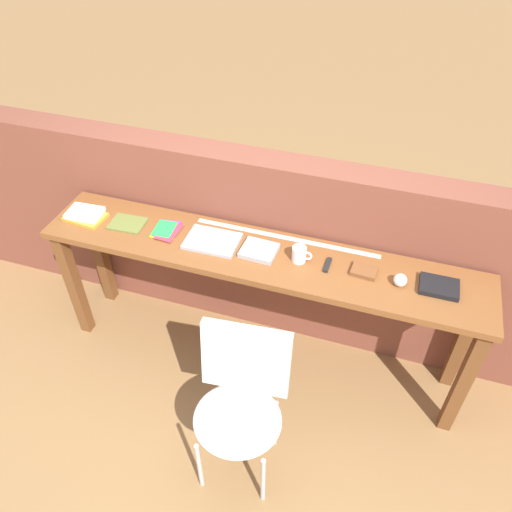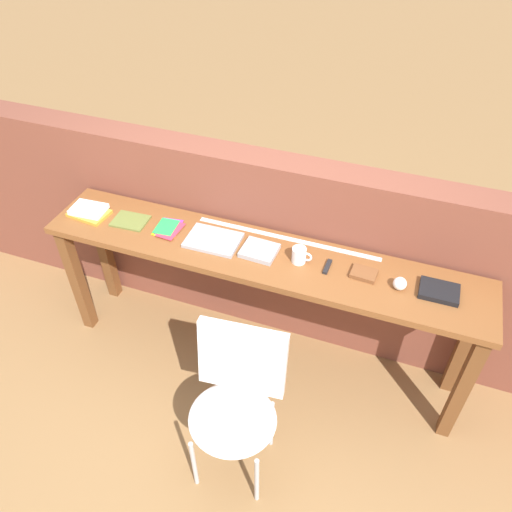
{
  "view_description": "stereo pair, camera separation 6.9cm",
  "coord_description": "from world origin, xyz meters",
  "px_view_note": "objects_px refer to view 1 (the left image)",
  "views": [
    {
      "loc": [
        0.62,
        -1.65,
        2.68
      ],
      "look_at": [
        0.0,
        0.25,
        0.9
      ],
      "focal_mm": 35.0,
      "sensor_mm": 36.0,
      "label": 1
    },
    {
      "loc": [
        0.68,
        -1.63,
        2.68
      ],
      "look_at": [
        0.0,
        0.25,
        0.9
      ],
      "focal_mm": 35.0,
      "sensor_mm": 36.0,
      "label": 2
    }
  ],
  "objects_px": {
    "mug": "(300,254)",
    "multitool_folded": "(328,265)",
    "pamphlet_pile_colourful": "(166,230)",
    "magazine_cycling": "(128,224)",
    "leather_journal_brown": "(364,271)",
    "chair_white_moulded": "(240,399)",
    "book_stack_leftmost": "(85,215)",
    "sports_ball_small": "(400,280)",
    "book_open_centre": "(212,241)",
    "book_repair_rightmost": "(439,287)"
  },
  "relations": [
    {
      "from": "chair_white_moulded",
      "to": "pamphlet_pile_colourful",
      "type": "height_order",
      "value": "pamphlet_pile_colourful"
    },
    {
      "from": "multitool_folded",
      "to": "leather_journal_brown",
      "type": "xyz_separation_m",
      "value": [
        0.19,
        0.01,
        0.0
      ]
    },
    {
      "from": "book_stack_leftmost",
      "to": "magazine_cycling",
      "type": "bearing_deg",
      "value": 4.22
    },
    {
      "from": "magazine_cycling",
      "to": "book_repair_rightmost",
      "type": "relative_size",
      "value": 1.04
    },
    {
      "from": "magazine_cycling",
      "to": "multitool_folded",
      "type": "bearing_deg",
      "value": -2.85
    },
    {
      "from": "mug",
      "to": "book_open_centre",
      "type": "bearing_deg",
      "value": -179.64
    },
    {
      "from": "sports_ball_small",
      "to": "book_repair_rightmost",
      "type": "height_order",
      "value": "sports_ball_small"
    },
    {
      "from": "mug",
      "to": "sports_ball_small",
      "type": "bearing_deg",
      "value": -2.47
    },
    {
      "from": "magazine_cycling",
      "to": "leather_journal_brown",
      "type": "height_order",
      "value": "leather_journal_brown"
    },
    {
      "from": "book_stack_leftmost",
      "to": "sports_ball_small",
      "type": "height_order",
      "value": "sports_ball_small"
    },
    {
      "from": "book_stack_leftmost",
      "to": "book_open_centre",
      "type": "distance_m",
      "value": 0.8
    },
    {
      "from": "book_stack_leftmost",
      "to": "pamphlet_pile_colourful",
      "type": "distance_m",
      "value": 0.51
    },
    {
      "from": "pamphlet_pile_colourful",
      "to": "mug",
      "type": "height_order",
      "value": "mug"
    },
    {
      "from": "mug",
      "to": "multitool_folded",
      "type": "relative_size",
      "value": 1.0
    },
    {
      "from": "book_stack_leftmost",
      "to": "magazine_cycling",
      "type": "distance_m",
      "value": 0.27
    },
    {
      "from": "mug",
      "to": "multitool_folded",
      "type": "bearing_deg",
      "value": 1.43
    },
    {
      "from": "mug",
      "to": "leather_journal_brown",
      "type": "bearing_deg",
      "value": 1.98
    },
    {
      "from": "magazine_cycling",
      "to": "multitool_folded",
      "type": "relative_size",
      "value": 1.84
    },
    {
      "from": "book_stack_leftmost",
      "to": "multitool_folded",
      "type": "relative_size",
      "value": 2.21
    },
    {
      "from": "sports_ball_small",
      "to": "book_repair_rightmost",
      "type": "relative_size",
      "value": 0.35
    },
    {
      "from": "chair_white_moulded",
      "to": "book_stack_leftmost",
      "type": "xyz_separation_m",
      "value": [
        -1.2,
        0.66,
        0.38
      ]
    },
    {
      "from": "pamphlet_pile_colourful",
      "to": "book_repair_rightmost",
      "type": "relative_size",
      "value": 1.01
    },
    {
      "from": "chair_white_moulded",
      "to": "sports_ball_small",
      "type": "distance_m",
      "value": 1.0
    },
    {
      "from": "pamphlet_pile_colourful",
      "to": "book_repair_rightmost",
      "type": "xyz_separation_m",
      "value": [
        1.51,
        0.0,
        0.01
      ]
    },
    {
      "from": "multitool_folded",
      "to": "sports_ball_small",
      "type": "relative_size",
      "value": 1.61
    },
    {
      "from": "sports_ball_small",
      "to": "multitool_folded",
      "type": "bearing_deg",
      "value": 175.94
    },
    {
      "from": "book_repair_rightmost",
      "to": "pamphlet_pile_colourful",
      "type": "bearing_deg",
      "value": 179.76
    },
    {
      "from": "mug",
      "to": "leather_journal_brown",
      "type": "relative_size",
      "value": 0.85
    },
    {
      "from": "book_open_centre",
      "to": "mug",
      "type": "bearing_deg",
      "value": -0.61
    },
    {
      "from": "mug",
      "to": "book_repair_rightmost",
      "type": "relative_size",
      "value": 0.57
    },
    {
      "from": "pamphlet_pile_colourful",
      "to": "multitool_folded",
      "type": "distance_m",
      "value": 0.94
    },
    {
      "from": "book_stack_leftmost",
      "to": "magazine_cycling",
      "type": "xyz_separation_m",
      "value": [
        0.27,
        0.02,
        -0.02
      ]
    },
    {
      "from": "pamphlet_pile_colourful",
      "to": "sports_ball_small",
      "type": "xyz_separation_m",
      "value": [
        1.32,
        -0.03,
        0.03
      ]
    },
    {
      "from": "pamphlet_pile_colourful",
      "to": "multitool_folded",
      "type": "height_order",
      "value": "multitool_folded"
    },
    {
      "from": "multitool_folded",
      "to": "leather_journal_brown",
      "type": "height_order",
      "value": "leather_journal_brown"
    },
    {
      "from": "book_open_centre",
      "to": "multitool_folded",
      "type": "relative_size",
      "value": 2.7
    },
    {
      "from": "book_stack_leftmost",
      "to": "magazine_cycling",
      "type": "relative_size",
      "value": 1.21
    },
    {
      "from": "chair_white_moulded",
      "to": "magazine_cycling",
      "type": "distance_m",
      "value": 1.21
    },
    {
      "from": "multitool_folded",
      "to": "pamphlet_pile_colourful",
      "type": "bearing_deg",
      "value": 179.7
    },
    {
      "from": "pamphlet_pile_colourful",
      "to": "sports_ball_small",
      "type": "height_order",
      "value": "sports_ball_small"
    },
    {
      "from": "chair_white_moulded",
      "to": "pamphlet_pile_colourful",
      "type": "relative_size",
      "value": 4.53
    },
    {
      "from": "book_open_centre",
      "to": "sports_ball_small",
      "type": "relative_size",
      "value": 4.35
    },
    {
      "from": "book_open_centre",
      "to": "multitool_folded",
      "type": "xyz_separation_m",
      "value": [
        0.65,
        0.01,
        -0.0
      ]
    },
    {
      "from": "magazine_cycling",
      "to": "book_open_centre",
      "type": "relative_size",
      "value": 0.68
    },
    {
      "from": "multitool_folded",
      "to": "book_repair_rightmost",
      "type": "relative_size",
      "value": 0.57
    },
    {
      "from": "book_stack_leftmost",
      "to": "pamphlet_pile_colourful",
      "type": "relative_size",
      "value": 1.24
    },
    {
      "from": "leather_journal_brown",
      "to": "multitool_folded",
      "type": "bearing_deg",
      "value": -173.41
    },
    {
      "from": "chair_white_moulded",
      "to": "book_open_centre",
      "type": "distance_m",
      "value": 0.87
    },
    {
      "from": "leather_journal_brown",
      "to": "pamphlet_pile_colourful",
      "type": "bearing_deg",
      "value": -175.68
    },
    {
      "from": "magazine_cycling",
      "to": "sports_ball_small",
      "type": "relative_size",
      "value": 2.96
    }
  ]
}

